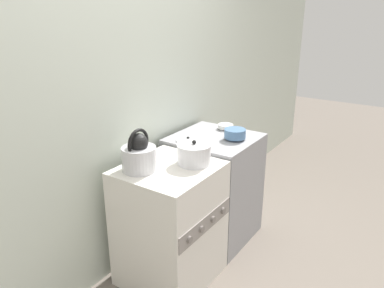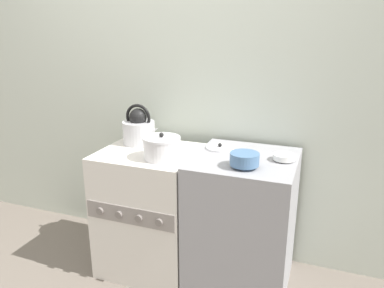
{
  "view_description": "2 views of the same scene",
  "coord_description": "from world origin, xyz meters",
  "px_view_note": "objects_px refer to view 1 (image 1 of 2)",
  "views": [
    {
      "loc": [
        -1.72,
        -1.05,
        1.78
      ],
      "look_at": [
        0.3,
        0.3,
        0.89
      ],
      "focal_mm": 35.0,
      "sensor_mm": 36.0,
      "label": 1
    },
    {
      "loc": [
        1.04,
        -1.73,
        1.58
      ],
      "look_at": [
        0.28,
        0.32,
        0.9
      ],
      "focal_mm": 35.0,
      "sensor_mm": 36.0,
      "label": 2
    }
  ],
  "objects_px": {
    "small_ceramic_bowl": "(226,126)",
    "loose_pot_lid": "(188,140)",
    "cooking_pot": "(194,154)",
    "kettle": "(139,155)",
    "stove": "(170,224)",
    "enamel_bowl": "(235,134)"
  },
  "relations": [
    {
      "from": "kettle",
      "to": "enamel_bowl",
      "type": "bearing_deg",
      "value": -18.05
    },
    {
      "from": "cooking_pot",
      "to": "kettle",
      "type": "bearing_deg",
      "value": 140.44
    },
    {
      "from": "kettle",
      "to": "cooking_pot",
      "type": "bearing_deg",
      "value": -39.56
    },
    {
      "from": "kettle",
      "to": "small_ceramic_bowl",
      "type": "xyz_separation_m",
      "value": [
        0.96,
        -0.07,
        -0.06
      ]
    },
    {
      "from": "enamel_bowl",
      "to": "small_ceramic_bowl",
      "type": "height_order",
      "value": "enamel_bowl"
    },
    {
      "from": "small_ceramic_bowl",
      "to": "cooking_pot",
      "type": "bearing_deg",
      "value": -167.44
    },
    {
      "from": "enamel_bowl",
      "to": "small_ceramic_bowl",
      "type": "bearing_deg",
      "value": 44.39
    },
    {
      "from": "stove",
      "to": "enamel_bowl",
      "type": "distance_m",
      "value": 0.81
    },
    {
      "from": "stove",
      "to": "small_ceramic_bowl",
      "type": "bearing_deg",
      "value": 3.74
    },
    {
      "from": "kettle",
      "to": "enamel_bowl",
      "type": "height_order",
      "value": "kettle"
    },
    {
      "from": "stove",
      "to": "small_ceramic_bowl",
      "type": "xyz_separation_m",
      "value": [
        0.83,
        0.05,
        0.46
      ]
    },
    {
      "from": "stove",
      "to": "cooking_pot",
      "type": "height_order",
      "value": "cooking_pot"
    },
    {
      "from": "cooking_pot",
      "to": "loose_pot_lid",
      "type": "height_order",
      "value": "cooking_pot"
    },
    {
      "from": "kettle",
      "to": "enamel_bowl",
      "type": "distance_m",
      "value": 0.82
    },
    {
      "from": "enamel_bowl",
      "to": "small_ceramic_bowl",
      "type": "distance_m",
      "value": 0.26
    },
    {
      "from": "stove",
      "to": "enamel_bowl",
      "type": "bearing_deg",
      "value": -11.35
    },
    {
      "from": "small_ceramic_bowl",
      "to": "loose_pot_lid",
      "type": "height_order",
      "value": "small_ceramic_bowl"
    },
    {
      "from": "kettle",
      "to": "loose_pot_lid",
      "type": "xyz_separation_m",
      "value": [
        0.56,
        0.02,
        -0.07
      ]
    },
    {
      "from": "small_ceramic_bowl",
      "to": "kettle",
      "type": "bearing_deg",
      "value": 175.84
    },
    {
      "from": "cooking_pot",
      "to": "loose_pot_lid",
      "type": "bearing_deg",
      "value": 40.41
    },
    {
      "from": "stove",
      "to": "small_ceramic_bowl",
      "type": "relative_size",
      "value": 6.72
    },
    {
      "from": "loose_pot_lid",
      "to": "cooking_pot",
      "type": "bearing_deg",
      "value": -139.59
    }
  ]
}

